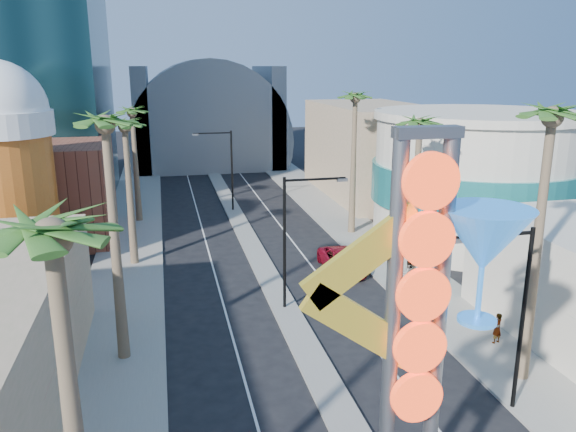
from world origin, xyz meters
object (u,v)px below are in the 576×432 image
(pedestrian_a, at_px, (497,328))
(red_pickup, at_px, (342,261))
(pedestrian_b, at_px, (408,273))
(neon_sign, at_px, (444,314))

(pedestrian_a, bearing_deg, red_pickup, -88.14)
(red_pickup, relative_size, pedestrian_b, 3.13)
(pedestrian_a, xyz_separation_m, pedestrian_b, (-1.16, 8.29, 0.03))
(neon_sign, height_order, red_pickup, neon_sign)
(neon_sign, bearing_deg, pedestrian_a, 49.00)
(neon_sign, relative_size, pedestrian_b, 7.32)
(neon_sign, relative_size, pedestrian_a, 7.61)
(pedestrian_a, bearing_deg, neon_sign, 31.28)
(red_pickup, height_order, pedestrian_b, pedestrian_b)
(neon_sign, bearing_deg, pedestrian_b, 67.35)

